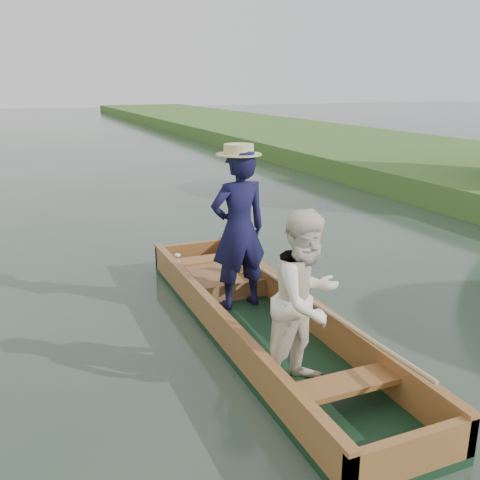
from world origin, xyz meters
name	(u,v)px	position (x,y,z in m)	size (l,w,h in m)	color
ground	(261,336)	(0.00, 0.00, 0.00)	(120.00, 120.00, 0.00)	#283D30
trees_far	(210,94)	(1.11, 4.61, 2.50)	(21.43, 7.03, 4.65)	#47331E
punt	(263,285)	(-0.02, -0.08, 0.64)	(1.15, 5.00, 2.02)	black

